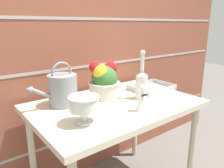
{
  "coord_description": "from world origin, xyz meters",
  "views": [
    {
      "loc": [
        -0.85,
        -1.06,
        1.24
      ],
      "look_at": [
        0.0,
        0.04,
        0.86
      ],
      "focal_mm": 35.0,
      "sensor_mm": 36.0,
      "label": 1
    }
  ],
  "objects_px": {
    "watering_can": "(62,89)",
    "glass_decanter": "(142,83)",
    "wire_tray": "(151,88)",
    "crystal_pedestal_bowl": "(84,105)",
    "figurine_vase": "(142,100)",
    "flower_planter": "(104,81)"
  },
  "relations": [
    {
      "from": "watering_can",
      "to": "figurine_vase",
      "type": "bearing_deg",
      "value": -49.43
    },
    {
      "from": "glass_decanter",
      "to": "wire_tray",
      "type": "relative_size",
      "value": 1.05
    },
    {
      "from": "glass_decanter",
      "to": "figurine_vase",
      "type": "distance_m",
      "value": 0.23
    },
    {
      "from": "watering_can",
      "to": "flower_planter",
      "type": "relative_size",
      "value": 1.26
    },
    {
      "from": "crystal_pedestal_bowl",
      "to": "wire_tray",
      "type": "bearing_deg",
      "value": 15.11
    },
    {
      "from": "watering_can",
      "to": "crystal_pedestal_bowl",
      "type": "xyz_separation_m",
      "value": [
        -0.03,
        -0.31,
        -0.0
      ]
    },
    {
      "from": "crystal_pedestal_bowl",
      "to": "flower_planter",
      "type": "height_order",
      "value": "flower_planter"
    },
    {
      "from": "watering_can",
      "to": "glass_decanter",
      "type": "xyz_separation_m",
      "value": [
        0.48,
        -0.22,
        0.01
      ]
    },
    {
      "from": "watering_can",
      "to": "crystal_pedestal_bowl",
      "type": "height_order",
      "value": "watering_can"
    },
    {
      "from": "figurine_vase",
      "to": "wire_tray",
      "type": "relative_size",
      "value": 0.51
    },
    {
      "from": "figurine_vase",
      "to": "wire_tray",
      "type": "bearing_deg",
      "value": 35.04
    },
    {
      "from": "glass_decanter",
      "to": "watering_can",
      "type": "bearing_deg",
      "value": 155.93
    },
    {
      "from": "figurine_vase",
      "to": "wire_tray",
      "type": "xyz_separation_m",
      "value": [
        0.38,
        0.27,
        -0.06
      ]
    },
    {
      "from": "wire_tray",
      "to": "glass_decanter",
      "type": "bearing_deg",
      "value": -154.91
    },
    {
      "from": "glass_decanter",
      "to": "wire_tray",
      "type": "height_order",
      "value": "glass_decanter"
    },
    {
      "from": "crystal_pedestal_bowl",
      "to": "figurine_vase",
      "type": "xyz_separation_m",
      "value": [
        0.35,
        -0.07,
        -0.04
      ]
    },
    {
      "from": "glass_decanter",
      "to": "wire_tray",
      "type": "bearing_deg",
      "value": 25.09
    },
    {
      "from": "crystal_pedestal_bowl",
      "to": "wire_tray",
      "type": "xyz_separation_m",
      "value": [
        0.73,
        0.2,
        -0.09
      ]
    },
    {
      "from": "flower_planter",
      "to": "glass_decanter",
      "type": "relative_size",
      "value": 0.77
    },
    {
      "from": "glass_decanter",
      "to": "flower_planter",
      "type": "bearing_deg",
      "value": 135.89
    },
    {
      "from": "glass_decanter",
      "to": "figurine_vase",
      "type": "relative_size",
      "value": 2.04
    },
    {
      "from": "flower_planter",
      "to": "wire_tray",
      "type": "bearing_deg",
      "value": -10.95
    }
  ]
}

